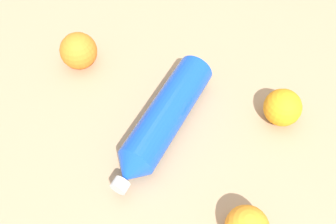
% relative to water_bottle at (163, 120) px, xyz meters
% --- Properties ---
extents(ground_plane, '(2.40, 2.40, 0.00)m').
position_rel_water_bottle_xyz_m(ground_plane, '(0.01, 0.05, -0.04)').
color(ground_plane, '#9E7F60').
extents(water_bottle, '(0.27, 0.23, 0.07)m').
position_rel_water_bottle_xyz_m(water_bottle, '(0.00, 0.00, 0.00)').
color(water_bottle, blue).
rests_on(water_bottle, ground_plane).
extents(orange_0, '(0.08, 0.08, 0.08)m').
position_rel_water_bottle_xyz_m(orange_0, '(-0.09, 0.23, 0.00)').
color(orange_0, orange).
rests_on(orange_0, ground_plane).
extents(orange_2, '(0.07, 0.07, 0.07)m').
position_rel_water_bottle_xyz_m(orange_2, '(0.22, -0.07, 0.00)').
color(orange_2, orange).
rests_on(orange_2, ground_plane).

